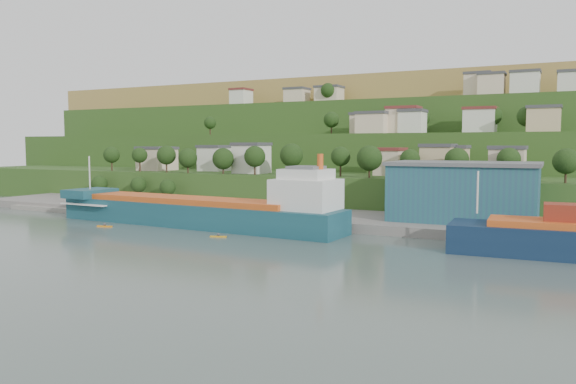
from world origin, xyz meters
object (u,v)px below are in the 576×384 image
Objects in this scene: warehouse at (464,191)px; cargo_ship_near at (203,213)px; kayak_orange at (105,226)px; caravan at (100,202)px.

cargo_ship_near is at bearing -159.15° from warehouse.
cargo_ship_near is 57.94m from warehouse.
warehouse is (53.54, 21.46, 5.44)m from cargo_ship_near.
cargo_ship_near reaches higher than warehouse.
cargo_ship_near reaches higher than kayak_orange.
kayak_orange is (22.91, -21.40, -2.40)m from caravan.
kayak_orange is (-73.02, -32.09, -8.17)m from warehouse.
warehouse is 96.70m from caravan.
cargo_ship_near is 22.36m from kayak_orange.
caravan is at bearing 168.73° from cargo_ship_near.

